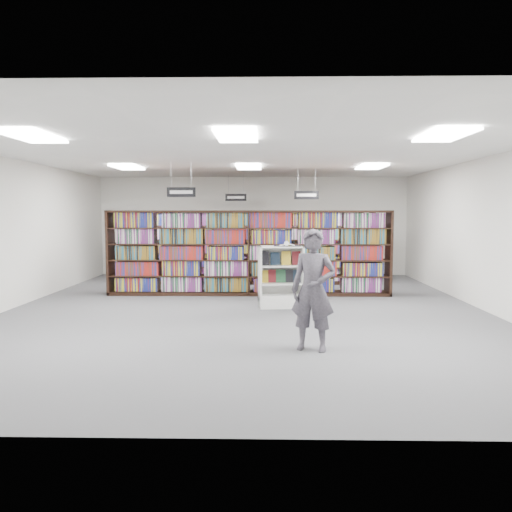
{
  "coord_description": "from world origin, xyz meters",
  "views": [
    {
      "loc": [
        0.43,
        -10.36,
        2.05
      ],
      "look_at": [
        0.21,
        0.5,
        1.1
      ],
      "focal_mm": 35.0,
      "sensor_mm": 36.0,
      "label": 1
    }
  ],
  "objects_px": {
    "open_book": "(287,245)",
    "shopper": "(313,290)",
    "bookshelf_row_near": "(249,253)",
    "endcap_display": "(281,286)"
  },
  "relations": [
    {
      "from": "bookshelf_row_near",
      "to": "open_book",
      "type": "distance_m",
      "value": 1.9
    },
    {
      "from": "bookshelf_row_near",
      "to": "endcap_display",
      "type": "bearing_deg",
      "value": -65.54
    },
    {
      "from": "endcap_display",
      "to": "shopper",
      "type": "xyz_separation_m",
      "value": [
        0.38,
        -3.4,
        0.45
      ]
    },
    {
      "from": "endcap_display",
      "to": "open_book",
      "type": "height_order",
      "value": "open_book"
    },
    {
      "from": "endcap_display",
      "to": "shopper",
      "type": "relative_size",
      "value": 0.73
    },
    {
      "from": "bookshelf_row_near",
      "to": "endcap_display",
      "type": "relative_size",
      "value": 5.26
    },
    {
      "from": "bookshelf_row_near",
      "to": "shopper",
      "type": "relative_size",
      "value": 3.86
    },
    {
      "from": "endcap_display",
      "to": "open_book",
      "type": "bearing_deg",
      "value": -13.78
    },
    {
      "from": "open_book",
      "to": "shopper",
      "type": "xyz_separation_m",
      "value": [
        0.25,
        -3.39,
        -0.46
      ]
    },
    {
      "from": "endcap_display",
      "to": "open_book",
      "type": "distance_m",
      "value": 0.91
    }
  ]
}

